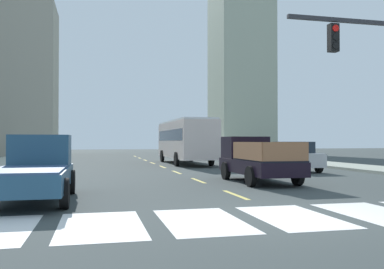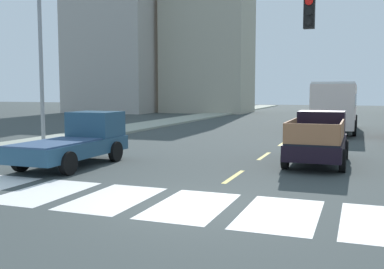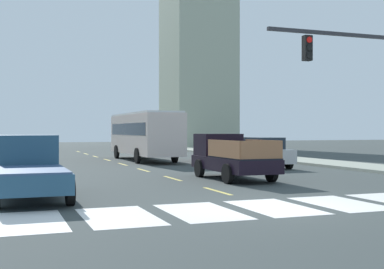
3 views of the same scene
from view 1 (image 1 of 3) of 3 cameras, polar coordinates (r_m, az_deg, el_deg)
The scene contains 21 objects.
ground_plane at distance 10.05m, azimuth 13.67°, elevation -10.96°, with size 160.00×160.00×0.00m, color #38403F.
sidewalk_right at distance 31.49m, azimuth 18.29°, elevation -3.93°, with size 3.34×110.00×0.15m, color #999E8E.
crosswalk_stripe_2 at distance 9.00m, azimuth -12.47°, elevation -12.12°, with size 1.73×3.12×0.01m, color white.
crosswalk_stripe_3 at distance 9.29m, azimuth 1.36°, elevation -11.79°, with size 1.73×3.12×0.01m, color white.
crosswalk_stripe_4 at distance 10.04m, azimuth 13.67°, elevation -10.93°, with size 1.73×3.12×0.01m, color white.
crosswalk_stripe_5 at distance 11.18m, azimuth 23.80°, elevation -9.85°, with size 1.73×3.12×0.01m, color white.
lane_dash_0 at distance 13.69m, azimuth 6.01°, elevation -8.26°, with size 0.16×2.40×0.01m, color #D9C256.
lane_dash_1 at distance 18.46m, azimuth 0.87°, elevation -6.36°, with size 0.16×2.40×0.01m, color #D9C256.
lane_dash_2 at distance 23.33m, azimuth -2.13°, elevation -5.22°, with size 0.16×2.40×0.01m, color #D9C256.
lane_dash_3 at distance 28.24m, azimuth -4.08°, elevation -4.47°, with size 0.16×2.40×0.01m, color #D9C256.
lane_dash_4 at distance 33.18m, azimuth -5.45°, elevation -3.94°, with size 0.16×2.40×0.01m, color #D9C256.
lane_dash_5 at distance 38.13m, azimuth -6.46°, elevation -3.54°, with size 0.16×2.40×0.01m, color #D9C256.
lane_dash_6 at distance 43.09m, azimuth -7.24°, elevation -3.24°, with size 0.16×2.40×0.01m, color #D9C256.
lane_dash_7 at distance 48.07m, azimuth -7.86°, elevation -2.99°, with size 0.16×2.40×0.01m, color #D9C256.
pickup_stakebed at distance 18.25m, azimuth 8.69°, elevation -3.48°, with size 2.18×5.20×1.96m.
pickup_dark at distance 13.37m, azimuth -20.73°, elevation -4.43°, with size 2.18×5.20×1.96m.
city_bus at distance 31.90m, azimuth -0.96°, elevation -0.56°, with size 2.72×10.80×3.32m.
sedan_near_left at distance 24.81m, azimuth 13.73°, elevation -2.96°, with size 2.02×4.40×1.72m.
sedan_far at distance 29.92m, azimuth 8.40°, elevation -2.62°, with size 2.02×4.40×1.72m.
tower_tall_centre at distance 63.15m, azimuth 6.72°, elevation 14.34°, with size 7.80×8.36×36.73m, color #AEB69D.
block_mid_left at distance 55.61m, azimuth -23.70°, elevation 6.90°, with size 10.57×7.66×18.49m, color #A9A28E.
Camera 1 is at (-4.46, -8.83, 1.76)m, focal length 38.69 mm.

